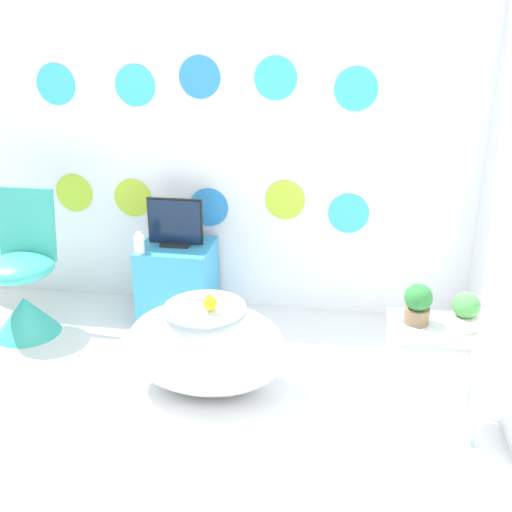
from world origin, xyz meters
TOP-DOWN VIEW (x-y plane):
  - ground_plane at (0.00, 0.00)m, footprint 12.00×12.00m
  - wall_back_dotted at (-0.00, 1.90)m, footprint 4.49×0.05m
  - bathtub at (0.23, 0.82)m, footprint 0.87×0.53m
  - rubber_duck at (0.27, 0.76)m, footprint 0.07×0.08m
  - chair at (-1.06, 1.26)m, footprint 0.43×0.43m
  - tv_cabinet at (-0.16, 1.64)m, footprint 0.47×0.44m
  - tv at (-0.16, 1.64)m, footprint 0.36×0.12m
  - vase at (-0.35, 1.46)m, footprint 0.06×0.06m
  - side_table at (1.38, 0.68)m, footprint 0.47×0.32m
  - potted_plant_left at (1.28, 0.70)m, footprint 0.13×0.13m
  - potted_plant_right at (1.49, 0.67)m, footprint 0.13×0.13m

SIDE VIEW (x-z plane):
  - ground_plane at x=0.00m, z-range 0.00..0.00m
  - tv_cabinet at x=-0.16m, z-range 0.00..0.51m
  - bathtub at x=0.23m, z-range 0.00..0.51m
  - chair at x=-1.06m, z-range -0.17..0.75m
  - side_table at x=1.38m, z-range 0.16..0.71m
  - rubber_duck at x=0.27m, z-range 0.51..0.60m
  - vase at x=-0.35m, z-range 0.51..0.64m
  - potted_plant_right at x=1.49m, z-range 0.55..0.73m
  - potted_plant_left at x=1.28m, z-range 0.56..0.75m
  - tv at x=-0.16m, z-range 0.50..0.81m
  - wall_back_dotted at x=0.00m, z-range 0.00..2.60m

